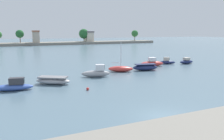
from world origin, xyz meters
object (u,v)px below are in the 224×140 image
at_px(mooring_buoy_1, 88,89).
at_px(moored_boat_8, 186,61).
at_px(moored_boat_4, 121,69).
at_px(moored_boat_7, 167,62).
at_px(moored_boat_6, 152,63).
at_px(moored_boat_3, 96,73).
at_px(moored_boat_2, 53,81).
at_px(moored_boat_5, 145,67).
at_px(moored_boat_1, 13,86).

bearing_deg(mooring_buoy_1, moored_boat_8, 25.16).
height_order(moored_boat_4, moored_boat_7, moored_boat_4).
bearing_deg(moored_boat_6, moored_boat_3, -147.25).
distance_m(moored_boat_2, moored_boat_6, 22.33).
relative_size(moored_boat_4, moored_boat_7, 1.54).
xyz_separation_m(moored_boat_3, moored_boat_4, (5.41, 2.51, -0.16)).
height_order(moored_boat_5, moored_boat_8, moored_boat_8).
height_order(moored_boat_2, moored_boat_6, moored_boat_6).
bearing_deg(moored_boat_4, mooring_buoy_1, -109.12).
height_order(moored_boat_3, moored_boat_7, moored_boat_3).
height_order(moored_boat_8, mooring_buoy_1, moored_boat_8).
relative_size(moored_boat_2, moored_boat_5, 1.02).
bearing_deg(moored_boat_1, moored_boat_8, 23.50).
bearing_deg(moored_boat_7, moored_boat_8, 6.93).
xyz_separation_m(moored_boat_3, mooring_buoy_1, (-3.58, -7.08, -0.50)).
distance_m(moored_boat_1, mooring_buoy_1, 9.17).
height_order(moored_boat_1, moored_boat_6, moored_boat_6).
xyz_separation_m(moored_boat_2, moored_boat_4, (12.45, 4.66, 0.02)).
relative_size(moored_boat_2, moored_boat_7, 1.46).
bearing_deg(moored_boat_5, mooring_buoy_1, -136.42).
relative_size(moored_boat_1, mooring_buoy_1, 14.15).
xyz_separation_m(moored_boat_2, moored_boat_8, (30.05, 7.57, 0.03)).
distance_m(moored_boat_1, moored_boat_3, 12.52).
xyz_separation_m(moored_boat_4, moored_boat_5, (4.80, -0.53, 0.06)).
relative_size(moored_boat_3, moored_boat_6, 0.93).
bearing_deg(moored_boat_8, moored_boat_6, -179.48).
bearing_deg(moored_boat_5, moored_boat_6, 52.76).
distance_m(moored_boat_3, moored_boat_6, 14.98).
height_order(moored_boat_1, moored_boat_3, moored_boat_3).
distance_m(moored_boat_5, moored_boat_6, 5.09).
height_order(moored_boat_1, moored_boat_4, moored_boat_4).
bearing_deg(moored_boat_5, moored_boat_2, -156.22).
bearing_deg(moored_boat_6, moored_boat_4, -149.67).
height_order(moored_boat_4, moored_boat_5, moored_boat_4).
bearing_deg(moored_boat_4, moored_boat_5, 17.79).
relative_size(moored_boat_4, mooring_buoy_1, 14.77).
distance_m(moored_boat_1, moored_boat_6, 27.48).
distance_m(moored_boat_4, moored_boat_7, 14.15).
distance_m(moored_boat_2, moored_boat_3, 7.37).
bearing_deg(moored_boat_4, moored_boat_7, 41.78).
height_order(moored_boat_1, mooring_buoy_1, moored_boat_1).
distance_m(moored_boat_2, moored_boat_4, 13.29).
bearing_deg(moored_boat_7, moored_boat_5, -125.22).
bearing_deg(moored_boat_3, moored_boat_6, 37.49).
bearing_deg(moored_boat_6, moored_boat_1, -149.50).
bearing_deg(moored_boat_2, moored_boat_6, 51.48).
relative_size(moored_boat_2, moored_boat_6, 1.00).
relative_size(moored_boat_1, moored_boat_3, 1.08).
height_order(moored_boat_4, mooring_buoy_1, moored_boat_4).
height_order(moored_boat_3, moored_boat_6, moored_boat_3).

